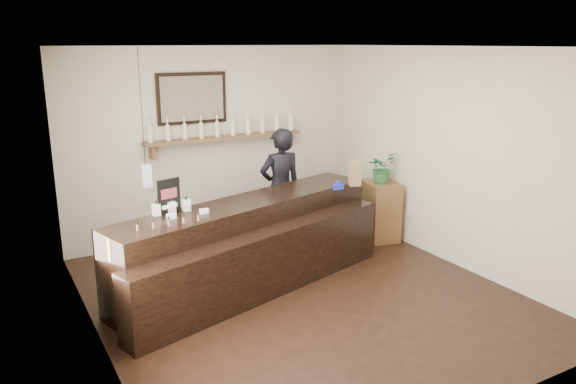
# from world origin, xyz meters

# --- Properties ---
(ground) EXTENTS (5.00, 5.00, 0.00)m
(ground) POSITION_xyz_m (0.00, 0.00, 0.00)
(ground) COLOR black
(ground) RESTS_ON ground
(room_shell) EXTENTS (5.00, 5.00, 5.00)m
(room_shell) POSITION_xyz_m (0.00, 0.00, 1.70)
(room_shell) COLOR beige
(room_shell) RESTS_ON ground
(back_wall_decor) EXTENTS (2.66, 0.96, 1.69)m
(back_wall_decor) POSITION_xyz_m (-0.16, 2.37, 1.76)
(back_wall_decor) COLOR brown
(back_wall_decor) RESTS_ON ground
(counter) EXTENTS (3.67, 1.93, 1.18)m
(counter) POSITION_xyz_m (-0.35, 0.57, 0.48)
(counter) COLOR black
(counter) RESTS_ON ground
(promo_sign) EXTENTS (0.27, 0.09, 0.39)m
(promo_sign) POSITION_xyz_m (-1.31, 0.66, 1.21)
(promo_sign) COLOR black
(promo_sign) RESTS_ON counter
(paper_bag) EXTENTS (0.18, 0.15, 0.32)m
(paper_bag) POSITION_xyz_m (1.20, 0.67, 1.18)
(paper_bag) COLOR olive
(paper_bag) RESTS_ON counter
(tape_dispenser) EXTENTS (0.14, 0.06, 0.12)m
(tape_dispenser) POSITION_xyz_m (0.90, 0.61, 1.06)
(tape_dispenser) COLOR #1925B3
(tape_dispenser) RESTS_ON counter
(side_cabinet) EXTENTS (0.54, 0.67, 0.86)m
(side_cabinet) POSITION_xyz_m (2.00, 1.11, 0.43)
(side_cabinet) COLOR brown
(side_cabinet) RESTS_ON ground
(potted_plant) EXTENTS (0.48, 0.44, 0.45)m
(potted_plant) POSITION_xyz_m (2.00, 1.11, 1.09)
(potted_plant) COLOR #2D7036
(potted_plant) RESTS_ON side_cabinet
(shopkeeper) EXTENTS (0.72, 0.49, 1.93)m
(shopkeeper) POSITION_xyz_m (0.57, 1.55, 0.97)
(shopkeeper) COLOR black
(shopkeeper) RESTS_ON ground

